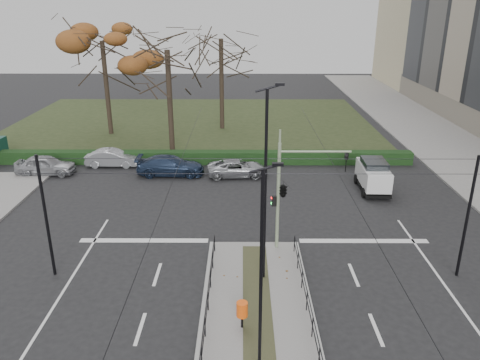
% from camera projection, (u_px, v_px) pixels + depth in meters
% --- Properties ---
extents(ground, '(140.00, 140.00, 0.00)m').
position_uv_depth(ground, '(257.00, 299.00, 20.47)').
color(ground, black).
rests_on(ground, ground).
extents(median_island, '(4.40, 15.00, 0.14)m').
position_uv_depth(median_island, '(258.00, 336.00, 18.11)').
color(median_island, slate).
rests_on(median_island, ground).
extents(sidewalk_east, '(8.00, 90.00, 0.14)m').
position_uv_depth(sidewalk_east, '(455.00, 150.00, 40.94)').
color(sidewalk_east, slate).
rests_on(sidewalk_east, ground).
extents(park, '(38.00, 26.00, 0.10)m').
position_uv_depth(park, '(193.00, 123.00, 50.40)').
color(park, '#232F17').
rests_on(park, ground).
extents(hedge, '(38.00, 1.00, 1.00)m').
position_uv_depth(hedge, '(176.00, 157.00, 37.71)').
color(hedge, black).
rests_on(hedge, ground).
extents(median_railing, '(4.14, 13.24, 0.92)m').
position_uv_depth(median_railing, '(259.00, 318.00, 17.69)').
color(median_railing, black).
rests_on(median_railing, median_island).
extents(catenary, '(20.00, 34.00, 6.00)m').
position_uv_depth(catenary, '(257.00, 213.00, 20.77)').
color(catenary, black).
rests_on(catenary, ground).
extents(traffic_light, '(3.86, 2.21, 5.68)m').
position_uv_depth(traffic_light, '(285.00, 188.00, 23.45)').
color(traffic_light, gray).
rests_on(traffic_light, median_island).
extents(litter_bin, '(0.45, 0.45, 1.15)m').
position_uv_depth(litter_bin, '(242.00, 310.00, 18.22)').
color(litter_bin, black).
rests_on(litter_bin, median_island).
extents(streetlamp_median_near, '(0.65, 0.13, 7.72)m').
position_uv_depth(streetlamp_median_near, '(262.00, 277.00, 14.75)').
color(streetlamp_median_near, black).
rests_on(streetlamp_median_near, median_island).
extents(streetlamp_median_far, '(0.75, 0.15, 9.02)m').
position_uv_depth(streetlamp_median_far, '(266.00, 186.00, 20.26)').
color(streetlamp_median_far, black).
rests_on(streetlamp_median_far, median_island).
extents(parked_car_first, '(4.38, 1.80, 1.49)m').
position_uv_depth(parked_car_first, '(46.00, 165.00, 35.17)').
color(parked_car_first, '#96989D').
rests_on(parked_car_first, ground).
extents(parked_car_second, '(4.14, 1.48, 1.36)m').
position_uv_depth(parked_car_second, '(113.00, 158.00, 36.98)').
color(parked_car_second, '#96989D').
rests_on(parked_car_second, ground).
extents(parked_car_third, '(5.04, 2.09, 1.46)m').
position_uv_depth(parked_car_third, '(170.00, 166.00, 35.08)').
color(parked_car_third, '#1D2B44').
rests_on(parked_car_third, ground).
extents(parked_car_fourth, '(4.59, 2.41, 1.23)m').
position_uv_depth(parked_car_fourth, '(237.00, 168.00, 34.87)').
color(parked_car_fourth, '#96989D').
rests_on(parked_car_fourth, ground).
extents(white_van, '(1.98, 4.06, 2.20)m').
position_uv_depth(white_van, '(373.00, 175.00, 32.00)').
color(white_van, silver).
rests_on(white_van, ground).
extents(rust_tree, '(9.37, 9.37, 11.56)m').
position_uv_depth(rust_tree, '(102.00, 41.00, 43.10)').
color(rust_tree, black).
rests_on(rust_tree, park).
extents(bare_tree_center, '(7.10, 7.10, 11.76)m').
position_uv_depth(bare_tree_center, '(221.00, 46.00, 45.25)').
color(bare_tree_center, black).
rests_on(bare_tree_center, park).
extents(bare_tree_near, '(6.83, 6.83, 11.46)m').
position_uv_depth(bare_tree_near, '(168.00, 58.00, 36.83)').
color(bare_tree_near, black).
rests_on(bare_tree_near, park).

